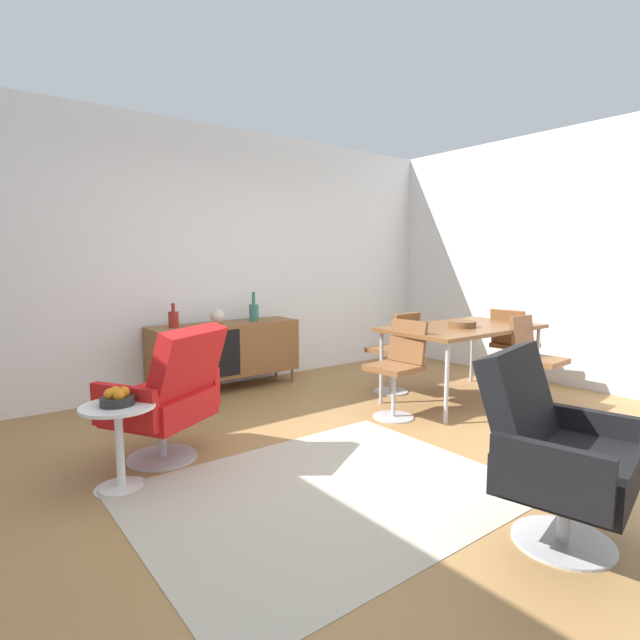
% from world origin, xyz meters
% --- Properties ---
extents(ground_plane, '(8.32, 8.32, 0.00)m').
position_xyz_m(ground_plane, '(0.00, 0.00, 0.00)').
color(ground_plane, '#9E7242').
extents(wall_back, '(6.80, 0.12, 2.80)m').
position_xyz_m(wall_back, '(0.00, 2.60, 1.40)').
color(wall_back, white).
rests_on(wall_back, ground_plane).
extents(wall_right, '(0.12, 5.60, 2.80)m').
position_xyz_m(wall_right, '(3.20, 0.00, 1.40)').
color(wall_right, white).
rests_on(wall_right, ground_plane).
extents(sideboard, '(1.60, 0.45, 0.72)m').
position_xyz_m(sideboard, '(0.07, 2.30, 0.44)').
color(sideboard, brown).
rests_on(sideboard, ground_plane).
extents(vase_cobalt, '(0.10, 0.10, 0.24)m').
position_xyz_m(vase_cobalt, '(-0.49, 2.30, 0.81)').
color(vase_cobalt, maroon).
rests_on(vase_cobalt, sideboard).
extents(vase_sculptural_dark, '(0.15, 0.15, 0.16)m').
position_xyz_m(vase_sculptural_dark, '(-0.02, 2.30, 0.80)').
color(vase_sculptural_dark, beige).
rests_on(vase_sculptural_dark, sideboard).
extents(vase_ceramic_small, '(0.10, 0.10, 0.31)m').
position_xyz_m(vase_ceramic_small, '(0.42, 2.30, 0.82)').
color(vase_ceramic_small, '#337266').
rests_on(vase_ceramic_small, sideboard).
extents(dining_table, '(1.60, 0.90, 0.74)m').
position_xyz_m(dining_table, '(1.75, 0.53, 0.70)').
color(dining_table, brown).
rests_on(dining_table, ground_plane).
extents(wooden_bowl_on_table, '(0.26, 0.26, 0.06)m').
position_xyz_m(wooden_bowl_on_table, '(1.67, 0.48, 0.77)').
color(wooden_bowl_on_table, brown).
rests_on(wooden_bowl_on_table, dining_table).
extents(dining_chair_far_end, '(0.45, 0.43, 0.86)m').
position_xyz_m(dining_chair_far_end, '(2.64, 0.53, 0.47)').
color(dining_chair_far_end, brown).
rests_on(dining_chair_far_end, ground_plane).
extents(dining_chair_front_right, '(0.43, 0.45, 0.86)m').
position_xyz_m(dining_chair_front_right, '(2.10, -0.03, 0.47)').
color(dining_chair_front_right, brown).
rests_on(dining_chair_front_right, ground_plane).
extents(dining_chair_back_left, '(0.42, 0.45, 0.86)m').
position_xyz_m(dining_chair_back_left, '(1.40, 1.09, 0.47)').
color(dining_chair_back_left, brown).
rests_on(dining_chair_back_left, ground_plane).
extents(dining_chair_near_window, '(0.45, 0.43, 0.86)m').
position_xyz_m(dining_chair_near_window, '(0.86, 0.54, 0.47)').
color(dining_chair_near_window, brown).
rests_on(dining_chair_near_window, ground_plane).
extents(lounge_chair_red, '(0.89, 0.87, 0.95)m').
position_xyz_m(lounge_chair_red, '(-1.11, 0.82, 0.47)').
color(lounge_chair_red, red).
rests_on(lounge_chair_red, ground_plane).
extents(armchair_black_shell, '(0.82, 0.77, 0.95)m').
position_xyz_m(armchair_black_shell, '(0.03, -1.29, 0.47)').
color(armchair_black_shell, black).
rests_on(armchair_black_shell, ground_plane).
extents(side_table_round, '(0.44, 0.44, 0.52)m').
position_xyz_m(side_table_round, '(-1.50, 0.59, 0.32)').
color(side_table_round, white).
rests_on(side_table_round, ground_plane).
extents(fruit_bowl, '(0.20, 0.20, 0.11)m').
position_xyz_m(fruit_bowl, '(-1.50, 0.59, 0.56)').
color(fruit_bowl, '#262628').
rests_on(fruit_bowl, side_table_round).
extents(area_rug, '(2.20, 1.70, 0.01)m').
position_xyz_m(area_rug, '(-0.55, -0.24, 0.00)').
color(area_rug, '#B7AD99').
rests_on(area_rug, ground_plane).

